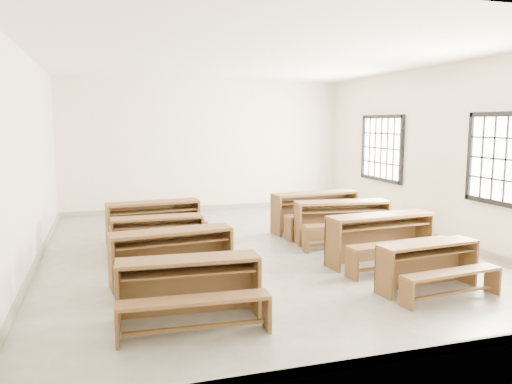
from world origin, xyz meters
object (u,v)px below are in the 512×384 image
object	(u,v)px
desk_set_3	(154,219)
desk_set_7	(316,209)
desk_set_0	(190,285)
desk_set_1	(173,253)
desk_set_5	(382,236)
desk_set_6	(343,219)
desk_set_2	(158,234)
desk_set_4	(430,263)

from	to	relation	value
desk_set_3	desk_set_7	distance (m)	3.17
desk_set_0	desk_set_7	size ratio (longest dim) A/B	0.87
desk_set_1	desk_set_7	xyz separation A→B (m)	(3.16, 2.45, 0.03)
desk_set_0	desk_set_3	size ratio (longest dim) A/B	0.92
desk_set_0	desk_set_5	size ratio (longest dim) A/B	0.89
desk_set_6	desk_set_5	bearing A→B (deg)	-84.97
desk_set_6	desk_set_7	bearing A→B (deg)	100.65
desk_set_2	desk_set_3	distance (m)	1.03
desk_set_0	desk_set_1	bearing A→B (deg)	93.16
desk_set_0	desk_set_7	world-z (taller)	desk_set_7
desk_set_0	desk_set_3	bearing A→B (deg)	93.15
desk_set_5	desk_set_7	size ratio (longest dim) A/B	0.97
desk_set_2	desk_set_5	xyz separation A→B (m)	(3.24, -1.42, 0.07)
desk_set_4	desk_set_6	world-z (taller)	desk_set_6
desk_set_2	desk_set_4	bearing A→B (deg)	-40.05
desk_set_5	desk_set_6	xyz separation A→B (m)	(0.04, 1.40, -0.00)
desk_set_0	desk_set_6	xyz separation A→B (m)	(3.23, 2.75, 0.04)
desk_set_1	desk_set_6	xyz separation A→B (m)	(3.23, 1.42, 0.02)
desk_set_2	desk_set_1	bearing A→B (deg)	-87.99
desk_set_0	desk_set_4	distance (m)	3.13
desk_set_4	desk_set_5	distance (m)	1.26
desk_set_1	desk_set_5	size ratio (longest dim) A/B	0.96
desk_set_4	desk_set_7	size ratio (longest dim) A/B	0.80
desk_set_6	desk_set_7	xyz separation A→B (m)	(-0.07, 1.03, 0.01)
desk_set_0	desk_set_2	size ratio (longest dim) A/B	1.09
desk_set_6	desk_set_7	world-z (taller)	desk_set_7
desk_set_2	desk_set_6	bearing A→B (deg)	-0.40
desk_set_4	desk_set_7	world-z (taller)	desk_set_7
desk_set_0	desk_set_4	world-z (taller)	desk_set_0
desk_set_2	desk_set_3	xyz separation A→B (m)	(0.04, 1.03, 0.05)
desk_set_0	desk_set_2	bearing A→B (deg)	94.05
desk_set_1	desk_set_4	size ratio (longest dim) A/B	1.17
desk_set_5	desk_set_0	bearing A→B (deg)	-161.83
desk_set_3	desk_set_6	xyz separation A→B (m)	(3.24, -1.06, 0.01)
desk_set_1	desk_set_4	world-z (taller)	desk_set_1
desk_set_3	desk_set_6	bearing A→B (deg)	-23.99
desk_set_2	desk_set_3	size ratio (longest dim) A/B	0.84
desk_set_4	desk_set_7	xyz separation A→B (m)	(0.03, 3.68, 0.09)
desk_set_0	desk_set_4	bearing A→B (deg)	4.63
desk_set_4	desk_set_1	bearing A→B (deg)	152.63
desk_set_4	desk_set_7	distance (m)	3.68
desk_set_5	desk_set_7	xyz separation A→B (m)	(-0.03, 2.43, 0.01)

